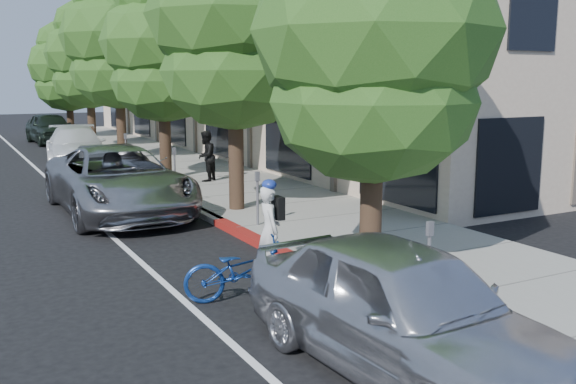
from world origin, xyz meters
TOP-DOWN VIEW (x-y plane):
  - ground at (0.00, 0.00)m, footprint 120.00×120.00m
  - sidewalk at (2.30, 8.00)m, footprint 4.60×56.00m
  - curb at (0.00, 8.00)m, footprint 0.30×56.00m
  - curb_red_segment at (0.00, 1.00)m, footprint 0.32×4.00m
  - storefront_building at (9.60, 18.00)m, footprint 10.00×36.00m
  - street_tree_0 at (0.90, -2.00)m, footprint 4.34×4.34m
  - street_tree_1 at (0.90, 4.00)m, footprint 4.48×4.48m
  - street_tree_2 at (0.90, 10.00)m, footprint 4.12×4.12m
  - street_tree_3 at (0.90, 16.00)m, footprint 4.69×4.69m
  - street_tree_4 at (0.90, 22.00)m, footprint 4.24×4.24m
  - street_tree_5 at (0.90, 28.00)m, footprint 4.43×4.43m
  - cyclist at (-0.70, -1.10)m, footprint 0.48×0.65m
  - bicycle at (-1.73, -2.23)m, footprint 2.04×1.19m
  - silver_suv at (-1.83, 5.50)m, footprint 2.94×6.35m
  - dark_sedan at (-1.20, 9.03)m, footprint 1.53×4.38m
  - white_pickup at (-1.06, 15.63)m, footprint 2.91×5.76m
  - dark_suv_far at (-0.50, 26.29)m, footprint 2.34×5.13m
  - near_car_a at (-1.14, -5.50)m, footprint 2.25×4.95m
  - pedestrian at (1.88, 8.74)m, footprint 1.03×1.03m

SIDE VIEW (x-z plane):
  - ground at x=0.00m, z-range 0.00..0.00m
  - sidewalk at x=2.30m, z-range 0.00..0.15m
  - curb at x=0.00m, z-range 0.00..0.15m
  - curb_red_segment at x=0.00m, z-range 0.00..0.15m
  - bicycle at x=-1.73m, z-range 0.00..1.01m
  - dark_sedan at x=-1.20m, z-range 0.00..1.44m
  - white_pickup at x=-1.06m, z-range 0.00..1.60m
  - cyclist at x=-0.70m, z-range 0.00..1.63m
  - near_car_a at x=-1.14m, z-range 0.00..1.65m
  - dark_suv_far at x=-0.50m, z-range 0.00..1.70m
  - silver_suv at x=-1.83m, z-range 0.00..1.76m
  - pedestrian at x=1.88m, z-range 0.15..1.83m
  - storefront_building at x=9.60m, z-range 0.00..7.00m
  - street_tree_0 at x=0.90m, z-range 0.77..7.65m
  - street_tree_5 at x=0.90m, z-range 0.77..7.69m
  - street_tree_2 at x=0.90m, z-range 0.95..8.33m
  - street_tree_4 at x=0.90m, z-range 0.95..8.41m
  - street_tree_1 at x=0.90m, z-range 1.02..8.98m
  - street_tree_3 at x=0.90m, z-range 1.05..9.32m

